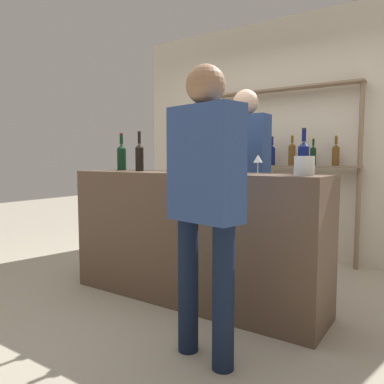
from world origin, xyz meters
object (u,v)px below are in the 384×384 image
Objects in this scene: counter_bottle_3 at (139,156)px; counter_bottle_4 at (183,155)px; counter_bottle_0 at (215,155)px; counter_bottle_2 at (202,156)px; counter_bottle_5 at (303,157)px; wine_glass at (258,159)px; customer_right at (205,190)px; counter_bottle_1 at (122,156)px; server_behind_counter at (245,168)px; cork_jar at (304,166)px.

counter_bottle_3 is 0.99× the size of counter_bottle_4.
counter_bottle_4 reaches higher than counter_bottle_0.
counter_bottle_2 reaches higher than counter_bottle_0.
counter_bottle_5 reaches higher than wine_glass.
customer_right is (0.57, -0.87, -0.20)m from counter_bottle_2.
counter_bottle_3 is 1.42m from counter_bottle_5.
counter_bottle_1 reaches higher than counter_bottle_5.
counter_bottle_5 is 0.94m from customer_right.
customer_right reaches higher than wine_glass.
server_behind_counter is (0.96, 0.67, -0.11)m from counter_bottle_1.
server_behind_counter reaches higher than counter_bottle_2.
counter_bottle_4 is 0.21× the size of customer_right.
counter_bottle_0 is 0.32m from wine_glass.
counter_bottle_0 is 1.00× the size of counter_bottle_2.
counter_bottle_4 is (-0.29, 0.01, 0.00)m from counter_bottle_0.
cork_jar is at bearing -13.76° from counter_bottle_2.
counter_bottle_0 is 0.31m from counter_bottle_2.
counter_bottle_4 is (0.51, -0.05, 0.01)m from counter_bottle_3.
counter_bottle_4 is 0.92m from counter_bottle_5.
counter_bottle_4 reaches higher than wine_glass.
server_behind_counter reaches higher than counter_bottle_0.
counter_bottle_0 reaches higher than cork_jar.
counter_bottle_3 is 1.08× the size of counter_bottle_5.
counter_bottle_3 is at bearing 176.77° from cork_jar.
server_behind_counter is at bearing 29.83° from customer_right.
wine_glass is at bearing 14.57° from counter_bottle_4.
cork_jar is (0.93, -0.23, -0.07)m from counter_bottle_2.
customer_right is at bearing -119.04° from cork_jar.
counter_bottle_5 is at bearing 6.09° from counter_bottle_3.
counter_bottle_3 reaches higher than counter_bottle_2.
wine_glass is at bearing 15.53° from customer_right.
counter_bottle_4 reaches higher than counter_bottle_5.
counter_bottle_3 is 2.72× the size of cork_jar.
counter_bottle_4 is 2.50× the size of wine_glass.
counter_bottle_2 is 0.98× the size of counter_bottle_3.
counter_bottle_2 is at bearing 3.85° from counter_bottle_1.
counter_bottle_5 reaches higher than cork_jar.
cork_jar is 1.18m from server_behind_counter.
counter_bottle_2 is at bearing 166.24° from cork_jar.
counter_bottle_1 reaches higher than counter_bottle_0.
counter_bottle_2 reaches higher than counter_bottle_5.
counter_bottle_4 is 2.73× the size of cork_jar.
counter_bottle_2 is 2.66× the size of cork_jar.
cork_jar is (1.79, -0.17, -0.07)m from counter_bottle_1.
counter_bottle_3 is at bearing 174.34° from counter_bottle_4.
counter_bottle_5 is (0.61, 0.21, -0.01)m from counter_bottle_0.
counter_bottle_2 is 0.19× the size of server_behind_counter.
counter_bottle_1 is at bearing -176.15° from counter_bottle_2.
counter_bottle_1 is 1.18m from server_behind_counter.
counter_bottle_0 is 0.29m from counter_bottle_4.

